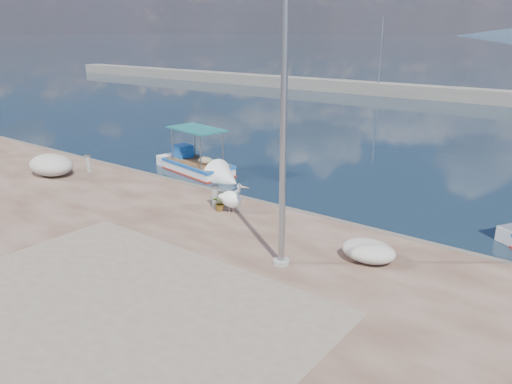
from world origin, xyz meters
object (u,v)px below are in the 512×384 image
at_px(boat_left, 198,168).
at_px(bollard_near, 215,195).
at_px(pelican, 232,199).
at_px(lamp_post, 284,138).

bearing_deg(boat_left, bollard_near, -29.94).
height_order(boat_left, pelican, boat_left).
relative_size(lamp_post, bollard_near, 8.91).
distance_m(pelican, bollard_near, 0.80).
relative_size(boat_left, lamp_post, 0.74).
bearing_deg(boat_left, pelican, -26.11).
distance_m(boat_left, lamp_post, 11.64).
xyz_separation_m(pelican, lamp_post, (3.45, -2.11, 2.82)).
bearing_deg(lamp_post, pelican, 148.61).
bearing_deg(bollard_near, lamp_post, -27.10).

